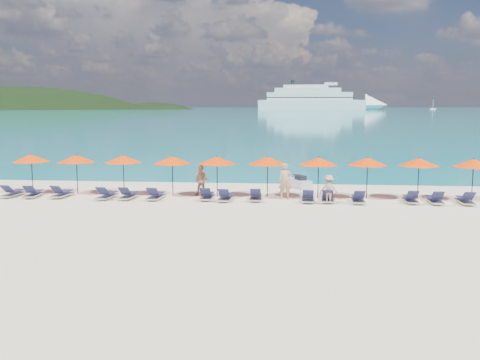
{
  "coord_description": "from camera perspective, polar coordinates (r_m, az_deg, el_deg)",
  "views": [
    {
      "loc": [
        2.57,
        -24.06,
        5.03
      ],
      "look_at": [
        0.0,
        3.0,
        1.2
      ],
      "focal_mm": 40.0,
      "sensor_mm": 36.0,
      "label": 1
    }
  ],
  "objects": [
    {
      "name": "headland_small",
      "position": [
        604.98,
        -9.22,
        4.13
      ],
      "size": [
        162.0,
        126.0,
        85.5
      ],
      "color": "black",
      "rests_on": "ground"
    },
    {
      "name": "beachgoer_a",
      "position": [
        28.55,
        4.85,
        -0.17
      ],
      "size": [
        0.76,
        0.55,
        1.96
      ],
      "primitive_type": "imported",
      "rotation": [
        0.0,
        0.0,
        0.11
      ],
      "color": "tan",
      "rests_on": "ground"
    },
    {
      "name": "lounger_13",
      "position": [
        29.17,
        20.1,
        -1.93
      ],
      "size": [
        0.68,
        1.72,
        0.66
      ],
      "rotation": [
        0.0,
        0.0,
        -0.03
      ],
      "color": "silver",
      "rests_on": "ground"
    },
    {
      "name": "sailboat_near",
      "position": [
        606.43,
        19.88,
        7.18
      ],
      "size": [
        5.64,
        1.88,
        10.33
      ],
      "color": "silver",
      "rests_on": "ground"
    },
    {
      "name": "jetski",
      "position": [
        33.01,
        6.36,
        -0.26
      ],
      "size": [
        1.54,
        2.18,
        0.73
      ],
      "rotation": [
        0.0,
        0.0,
        0.42
      ],
      "color": "silver",
      "rests_on": "ground"
    },
    {
      "name": "ground",
      "position": [
        24.71,
        -0.66,
        -3.72
      ],
      "size": [
        1400.0,
        1400.0,
        0.0
      ],
      "primitive_type": "plane",
      "color": "beige"
    },
    {
      "name": "umbrella_9",
      "position": [
        30.49,
        23.66,
        1.68
      ],
      "size": [
        2.1,
        2.1,
        2.28
      ],
      "color": "black",
      "rests_on": "ground"
    },
    {
      "name": "lounger_3",
      "position": [
        29.65,
        -14.01,
        -1.52
      ],
      "size": [
        0.79,
        1.75,
        0.66
      ],
      "rotation": [
        0.0,
        0.0,
        -0.1
      ],
      "color": "silver",
      "rests_on": "ground"
    },
    {
      "name": "umbrella_3",
      "position": [
        29.69,
        -7.23,
        2.13
      ],
      "size": [
        2.1,
        2.1,
        2.28
      ],
      "color": "black",
      "rests_on": "ground"
    },
    {
      "name": "lounger_11",
      "position": [
        28.26,
        12.48,
        -1.94
      ],
      "size": [
        0.65,
        1.71,
        0.66
      ],
      "rotation": [
        0.0,
        0.0,
        -0.02
      ],
      "color": "silver",
      "rests_on": "ground"
    },
    {
      "name": "lounger_10",
      "position": [
        28.23,
        9.34,
        -1.87
      ],
      "size": [
        0.74,
        1.74,
        0.66
      ],
      "rotation": [
        0.0,
        0.0,
        -0.07
      ],
      "color": "silver",
      "rests_on": "ground"
    },
    {
      "name": "sea",
      "position": [
        684.08,
        5.25,
        7.58
      ],
      "size": [
        1600.0,
        1300.0,
        0.01
      ],
      "primitive_type": "cube",
      "color": "#1FA9B2",
      "rests_on": "ground"
    },
    {
      "name": "umbrella_4",
      "position": [
        29.33,
        -2.47,
        2.12
      ],
      "size": [
        2.1,
        2.1,
        2.28
      ],
      "color": "black",
      "rests_on": "ground"
    },
    {
      "name": "lounger_4",
      "position": [
        29.36,
        -11.81,
        -1.55
      ],
      "size": [
        0.75,
        1.74,
        0.66
      ],
      "rotation": [
        0.0,
        0.0,
        -0.08
      ],
      "color": "silver",
      "rests_on": "ground"
    },
    {
      "name": "beachgoer_c",
      "position": [
        27.7,
        9.46,
        -0.99
      ],
      "size": [
        1.01,
        0.58,
        1.49
      ],
      "primitive_type": "imported",
      "rotation": [
        0.0,
        0.0,
        3.0
      ],
      "color": "tan",
      "rests_on": "ground"
    },
    {
      "name": "lounger_2",
      "position": [
        30.85,
        -18.47,
        -1.34
      ],
      "size": [
        0.78,
        1.75,
        0.66
      ],
      "rotation": [
        0.0,
        0.0,
        -0.1
      ],
      "color": "silver",
      "rests_on": "ground"
    },
    {
      "name": "lounger_0",
      "position": [
        32.0,
        -23.06,
        -1.24
      ],
      "size": [
        0.76,
        1.74,
        0.66
      ],
      "rotation": [
        0.0,
        0.0,
        -0.08
      ],
      "color": "silver",
      "rests_on": "ground"
    },
    {
      "name": "beachgoer_b",
      "position": [
        29.85,
        -4.12,
        -0.05
      ],
      "size": [
        0.87,
        0.55,
        1.7
      ],
      "primitive_type": "imported",
      "rotation": [
        0.0,
        0.0,
        -0.1
      ],
      "color": "tan",
      "rests_on": "ground"
    },
    {
      "name": "lounger_8",
      "position": [
        28.28,
        1.7,
        -1.74
      ],
      "size": [
        0.67,
        1.72,
        0.66
      ],
      "rotation": [
        0.0,
        0.0,
        0.03
      ],
      "color": "silver",
      "rests_on": "ground"
    },
    {
      "name": "umbrella_7",
      "position": [
        29.47,
        13.46,
        1.93
      ],
      "size": [
        2.1,
        2.1,
        2.28
      ],
      "color": "black",
      "rests_on": "ground"
    },
    {
      "name": "umbrella_2",
      "position": [
        30.69,
        -12.35,
        2.2
      ],
      "size": [
        2.1,
        2.1,
        2.28
      ],
      "color": "black",
      "rests_on": "ground"
    },
    {
      "name": "umbrella_1",
      "position": [
        31.58,
        -17.06,
        2.19
      ],
      "size": [
        2.1,
        2.1,
        2.28
      ],
      "color": "black",
      "rests_on": "ground"
    },
    {
      "name": "lounger_12",
      "position": [
        28.98,
        17.71,
        -1.89
      ],
      "size": [
        0.65,
        1.71,
        0.66
      ],
      "rotation": [
        0.0,
        0.0,
        -0.02
      ],
      "color": "silver",
      "rests_on": "ground"
    },
    {
      "name": "umbrella_0",
      "position": [
        32.68,
        -21.37,
        2.18
      ],
      "size": [
        2.1,
        2.1,
        2.28
      ],
      "color": "black",
      "rests_on": "ground"
    },
    {
      "name": "headland_main",
      "position": [
        641.53,
        -22.78,
        3.56
      ],
      "size": [
        374.0,
        242.0,
        126.5
      ],
      "color": "black",
      "rests_on": "ground"
    },
    {
      "name": "lounger_7",
      "position": [
        28.18,
        -1.54,
        -1.78
      ],
      "size": [
        0.72,
        1.74,
        0.66
      ],
      "rotation": [
        0.0,
        0.0,
        -0.06
      ],
      "color": "silver",
      "rests_on": "ground"
    },
    {
      "name": "lounger_5",
      "position": [
        28.95,
        -8.97,
        -1.61
      ],
      "size": [
        0.73,
        1.74,
        0.66
      ],
      "rotation": [
        0.0,
        0.0,
        -0.06
      ],
      "color": "silver",
      "rests_on": "ground"
    },
    {
      "name": "cruise_ship",
      "position": [
        562.71,
        8.82,
        8.39
      ],
      "size": [
        131.56,
        28.11,
        36.36
      ],
      "rotation": [
        0.0,
        0.0,
        -0.06
      ],
      "color": "silver",
      "rests_on": "ground"
    },
    {
      "name": "umbrella_5",
      "position": [
        29.19,
        2.95,
        2.09
      ],
      "size": [
        2.1,
        2.1,
        2.28
      ],
      "color": "black",
      "rests_on": "ground"
    },
    {
      "name": "lounger_9",
      "position": [
        28.08,
        7.26,
        -1.88
      ],
      "size": [
        0.64,
        1.71,
        0.66
      ],
      "rotation": [
        0.0,
        0.0,
        -0.01
      ],
      "color": "silver",
      "rests_on": "ground"
    },
    {
      "name": "umbrella_6",
      "position": [
        29.08,
        8.37,
        1.99
      ],
      "size": [
        2.1,
        2.1,
        2.28
      ],
      "color": "black",
      "rests_on": "ground"
    },
    {
      "name": "lounger_1",
      "position": [
        31.42,
        -21.17,
        -1.3
      ],
      "size": [
        0.77,
        1.75,
        0.66
      ],
      "rotation": [
        0.0,
        0.0,
        0.09
      ],
      "color": "silver",
      "rests_on": "ground"
    },
    {
      "name": "umbrella_8",
      "position": [
        29.94,
        18.56,
        1.83
      ],
      "size": [
        2.1,
        2.1,
        2.28
      ],
      "color": "black",
      "rests_on": "ground"
    },
    {
      "name": "lounger_6",
      "position": [
        28.58,
        -3.53,
        -1.65
      ],
      "size": [
        0.63,
        1.71,
        0.66
      ],
      "rotation": [
        0.0,
        0.0,
        -0.01
      ],
      "color": "silver",
      "rests_on": "ground"
    },
    {
      "name": "lounger_14",
      "position": [
        29.57,
        22.9,
        -1.95
      ],
      "size": [
        0.65,
        1.71,
        0.66
      ],
      "rotation": [
        0.0,
        0.0,
        -0.02
      ],
      "color": "silver",
      "rests_on": "ground"
    }
  ]
}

